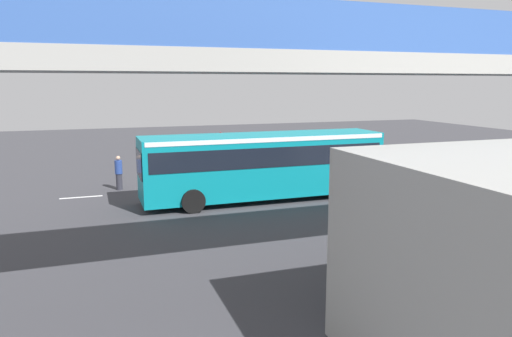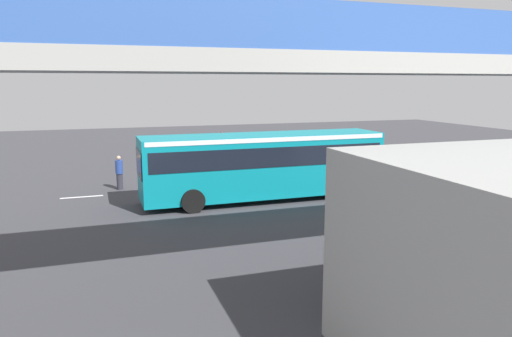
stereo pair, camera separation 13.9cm
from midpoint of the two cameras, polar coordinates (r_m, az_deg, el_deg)
name	(u,v)px [view 1 (the left image)]	position (r m, az deg, el deg)	size (l,w,h in m)	color
ground	(252,196)	(23.79, -0.65, -3.29)	(80.00, 80.00, 0.00)	#38383D
city_bus	(263,161)	(22.73, 0.70, 0.92)	(11.54, 2.85, 3.15)	#0C8493
parked_van	(505,181)	(24.34, 27.38, -1.29)	(4.80, 2.17, 2.05)	#33478C
bicycle_orange	(460,183)	(27.06, 22.93, -1.65)	(1.77, 0.44, 0.96)	black
pedestrian	(119,173)	(26.06, -16.15, -0.52)	(0.38, 0.38, 1.79)	#2D2D38
traffic_sign	(222,148)	(27.06, -4.26, 2.39)	(0.08, 0.60, 2.80)	slate
lane_dash_leftmost	(365,177)	(29.41, 12.68, -0.94)	(2.00, 0.20, 0.01)	silver
lane_dash_left	(304,181)	(27.53, 5.58, -1.48)	(2.00, 0.20, 0.01)	silver
lane_dash_centre	(237,186)	(26.13, -2.41, -2.07)	(2.00, 0.20, 0.01)	silver
lane_dash_right	(163,191)	(25.30, -11.13, -2.66)	(2.00, 0.20, 0.01)	silver
lane_dash_rightmost	(81,197)	(25.08, -20.22, -3.22)	(2.00, 0.20, 0.01)	silver
pedestrian_overpass	(378,81)	(13.51, 14.05, 10.03)	(31.81, 2.60, 7.36)	#9E9E99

